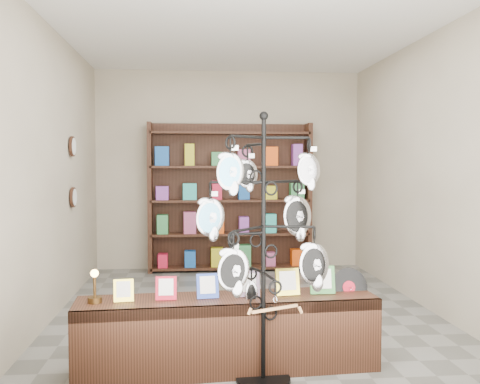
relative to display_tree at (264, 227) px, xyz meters
name	(u,v)px	position (x,y,z in m)	size (l,w,h in m)	color
ground	(246,312)	(0.06, 1.85, -1.14)	(5.00, 5.00, 0.00)	slate
room_envelope	(246,140)	(0.06, 1.85, 0.71)	(5.00, 5.00, 5.00)	#B8AB94
display_tree	(264,227)	(0.00, 0.00, 0.00)	(1.05, 1.05, 1.97)	black
front_shelf	(228,333)	(-0.24, 0.25, -0.85)	(2.33, 0.62, 0.82)	black
back_shelving	(230,202)	(0.06, 4.15, -0.11)	(2.42, 0.36, 2.20)	black
wall_clocks	(73,172)	(-1.91, 2.65, 0.36)	(0.03, 0.24, 0.84)	black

